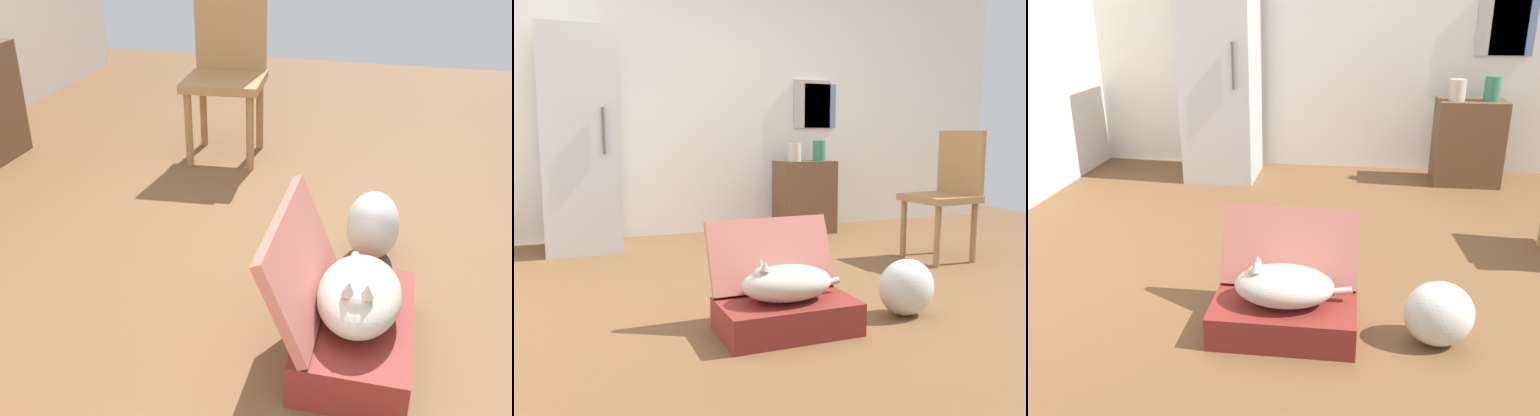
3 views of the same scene
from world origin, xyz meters
The scene contains 10 objects.
ground_plane centered at (0.00, 0.00, 0.00)m, with size 7.68×7.68×0.00m, color brown.
wall_back centered at (0.00, 2.26, 1.30)m, with size 6.40×0.15×2.60m.
suitcase_base centered at (-0.38, -0.51, 0.08)m, with size 0.64×0.37×0.16m, color maroon.
suitcase_lid centered at (-0.38, -0.31, 0.33)m, with size 0.64×0.37×0.04m, color #B26356.
cat centered at (-0.38, -0.51, 0.24)m, with size 0.52×0.28×0.21m.
plastic_bag_white centered at (0.29, -0.51, 0.15)m, with size 0.30×0.23×0.30m, color silver.
refrigerator centered at (-1.19, 1.80, 0.87)m, with size 0.56×0.61×1.74m.
side_table centered at (0.82, 1.85, 0.34)m, with size 0.52×0.35×0.68m, color brown.
vase_tall centered at (0.69, 1.80, 0.76)m, with size 0.13×0.13×0.16m, color #B7AD99.
vase_short centered at (0.95, 1.82, 0.78)m, with size 0.12×0.12×0.19m, color #2D7051.
Camera 3 is at (-0.11, -2.61, 1.41)m, focal length 38.27 mm.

